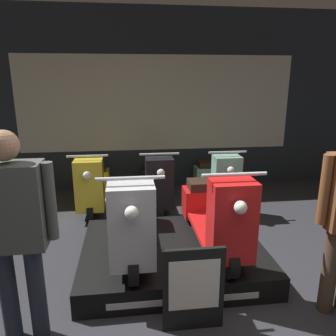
{
  "coord_description": "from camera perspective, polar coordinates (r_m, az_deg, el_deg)",
  "views": [
    {
      "loc": [
        -0.57,
        -2.18,
        1.98
      ],
      "look_at": [
        -0.05,
        1.96,
        0.85
      ],
      "focal_mm": 35.0,
      "sensor_mm": 36.0,
      "label": 1
    }
  ],
  "objects": [
    {
      "name": "display_platform",
      "position": [
        3.7,
        0.78,
        -14.88
      ],
      "size": [
        1.93,
        1.53,
        0.24
      ],
      "color": "black",
      "rests_on": "ground_plane"
    },
    {
      "name": "scooter_backrow_1",
      "position": [
        5.28,
        -2.05,
        -2.55
      ],
      "size": [
        0.56,
        1.67,
        0.98
      ],
      "color": "black",
      "rests_on": "ground_plane"
    },
    {
      "name": "scooter_backrow_2",
      "position": [
        5.45,
        8.38,
        -2.13
      ],
      "size": [
        0.56,
        1.67,
        0.98
      ],
      "color": "black",
      "rests_on": "ground_plane"
    },
    {
      "name": "shop_wall_back",
      "position": [
        6.1,
        -1.85,
        11.63
      ],
      "size": [
        9.03,
        0.09,
        3.2
      ],
      "color": "#23282D",
      "rests_on": "ground_plane"
    },
    {
      "name": "scooter_display_right",
      "position": [
        3.49,
        8.17,
        -8.02
      ],
      "size": [
        0.56,
        1.67,
        0.98
      ],
      "color": "black",
      "rests_on": "display_platform"
    },
    {
      "name": "ground_plane",
      "position": [
        3.0,
        6.24,
        -26.25
      ],
      "size": [
        30.0,
        30.0,
        0.0
      ],
      "primitive_type": "plane",
      "color": "#2D2D33"
    },
    {
      "name": "scooter_backrow_0",
      "position": [
        5.29,
        -12.82,
        -2.9
      ],
      "size": [
        0.56,
        1.67,
        0.98
      ],
      "color": "black",
      "rests_on": "ground_plane"
    },
    {
      "name": "scooter_display_left",
      "position": [
        3.37,
        -6.39,
        -8.78
      ],
      "size": [
        0.56,
        1.67,
        0.98
      ],
      "color": "black",
      "rests_on": "display_platform"
    },
    {
      "name": "price_sign_board",
      "position": [
        2.78,
        4.49,
        -20.3
      ],
      "size": [
        0.5,
        0.04,
        0.72
      ],
      "color": "black",
      "rests_on": "ground_plane"
    },
    {
      "name": "person_left_browsing",
      "position": [
        2.63,
        -25.33,
        -8.54
      ],
      "size": [
        0.62,
        0.26,
        1.66
      ],
      "color": "#232838",
      "rests_on": "ground_plane"
    }
  ]
}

